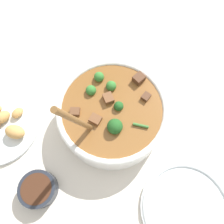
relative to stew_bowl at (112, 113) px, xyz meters
name	(u,v)px	position (x,y,z in m)	size (l,w,h in m)	color
ground_plane	(112,120)	(0.00, 0.00, -0.05)	(4.00, 4.00, 0.00)	silver
stew_bowl	(112,113)	(0.00, 0.00, 0.00)	(0.29, 0.29, 0.30)	white
condiment_bowl	(38,189)	(-0.17, 0.21, -0.03)	(0.09, 0.09, 0.04)	#232833
empty_plate	(186,208)	(-0.26, -0.15, -0.05)	(0.23, 0.23, 0.02)	white
food_plate	(0,124)	(0.03, 0.32, -0.04)	(0.24, 0.24, 0.05)	white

